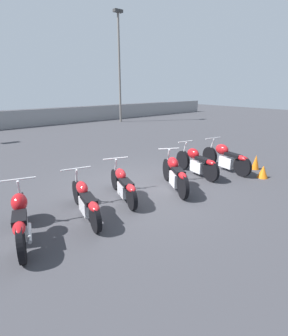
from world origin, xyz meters
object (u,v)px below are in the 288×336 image
at_px(motorcycle_slot_0, 21,219).
at_px(traffic_cone_far, 256,162).
at_px(motorcycle_slot_4, 197,162).
at_px(motorcycle_slot_3, 175,174).
at_px(light_pole_left, 119,59).
at_px(motorcycle_slot_2, 123,185).
at_px(motorcycle_slot_5, 226,157).
at_px(traffic_cone_near, 263,172).
at_px(motorcycle_slot_1, 86,201).

xyz_separation_m(motorcycle_slot_0, traffic_cone_far, (7.62, -0.58, -0.19)).
xyz_separation_m(motorcycle_slot_4, traffic_cone_far, (2.09, -0.93, -0.19)).
bearing_deg(motorcycle_slot_0, motorcycle_slot_3, 16.27).
height_order(light_pole_left, motorcycle_slot_4, light_pole_left).
bearing_deg(traffic_cone_far, motorcycle_slot_2, 169.74).
xyz_separation_m(light_pole_left, motorcycle_slot_0, (-11.39, -12.96, -4.31)).
height_order(motorcycle_slot_5, traffic_cone_near, motorcycle_slot_5).
bearing_deg(light_pole_left, traffic_cone_far, -105.56).
xyz_separation_m(motorcycle_slot_1, traffic_cone_far, (6.26, -0.65, -0.14)).
xyz_separation_m(motorcycle_slot_1, motorcycle_slot_4, (4.17, 0.28, 0.05)).
distance_m(motorcycle_slot_4, motorcycle_slot_5, 1.21).
distance_m(motorcycle_slot_0, motorcycle_slot_5, 6.70).
height_order(motorcycle_slot_5, traffic_cone_far, motorcycle_slot_5).
bearing_deg(motorcycle_slot_2, traffic_cone_near, -1.18).
height_order(motorcycle_slot_2, traffic_cone_far, motorcycle_slot_2).
xyz_separation_m(light_pole_left, motorcycle_slot_2, (-8.81, -12.62, -4.36)).
height_order(motorcycle_slot_2, motorcycle_slot_5, motorcycle_slot_5).
bearing_deg(motorcycle_slot_2, motorcycle_slot_3, 4.63).
distance_m(motorcycle_slot_4, traffic_cone_near, 2.10).
distance_m(motorcycle_slot_3, motorcycle_slot_4, 1.49).
relative_size(light_pole_left, motorcycle_slot_0, 3.98).
relative_size(motorcycle_slot_3, motorcycle_slot_4, 0.93).
height_order(motorcycle_slot_2, motorcycle_slot_4, motorcycle_slot_4).
distance_m(motorcycle_slot_1, motorcycle_slot_2, 1.24).
relative_size(motorcycle_slot_3, traffic_cone_near, 4.78).
bearing_deg(light_pole_left, motorcycle_slot_5, -109.96).
bearing_deg(motorcycle_slot_4, light_pole_left, 76.73).
relative_size(motorcycle_slot_2, traffic_cone_near, 4.78).
height_order(motorcycle_slot_0, traffic_cone_far, motorcycle_slot_0).
height_order(motorcycle_slot_0, motorcycle_slot_4, motorcycle_slot_0).
relative_size(motorcycle_slot_2, motorcycle_slot_4, 0.93).
bearing_deg(motorcycle_slot_1, motorcycle_slot_3, 10.54).
xyz_separation_m(motorcycle_slot_2, motorcycle_slot_4, (2.96, 0.02, 0.05)).
relative_size(motorcycle_slot_0, traffic_cone_near, 5.13).
relative_size(motorcycle_slot_3, traffic_cone_far, 3.78).
xyz_separation_m(light_pole_left, motorcycle_slot_4, (-5.85, -12.60, -4.31)).
bearing_deg(motorcycle_slot_2, light_pole_left, 73.14).
relative_size(motorcycle_slot_2, traffic_cone_far, 3.78).
bearing_deg(motorcycle_slot_0, light_pole_left, 65.34).
height_order(motorcycle_slot_4, traffic_cone_far, motorcycle_slot_4).
xyz_separation_m(motorcycle_slot_1, motorcycle_slot_3, (2.73, -0.10, 0.06)).
bearing_deg(light_pole_left, traffic_cone_near, -107.47).
distance_m(light_pole_left, traffic_cone_near, 15.51).
relative_size(motorcycle_slot_0, traffic_cone_far, 4.06).
height_order(motorcycle_slot_3, motorcycle_slot_5, motorcycle_slot_3).
bearing_deg(motorcycle_slot_4, motorcycle_slot_3, -153.39).
height_order(motorcycle_slot_3, traffic_cone_far, motorcycle_slot_3).
relative_size(light_pole_left, traffic_cone_far, 16.15).
bearing_deg(motorcycle_slot_5, motorcycle_slot_2, -173.27).
relative_size(motorcycle_slot_1, traffic_cone_far, 4.10).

